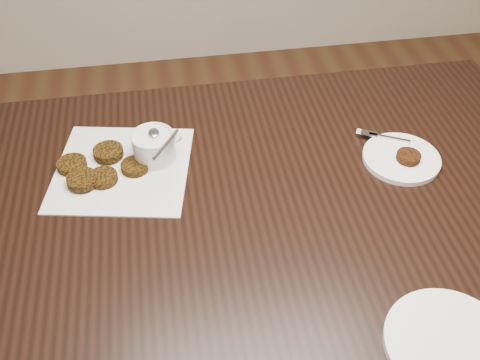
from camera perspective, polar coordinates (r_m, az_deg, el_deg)
name	(u,v)px	position (r m, az deg, el deg)	size (l,w,h in m)	color
table	(250,306)	(1.47, 1.02, -12.88)	(1.49, 0.95, 0.75)	black
napkin	(122,169)	(1.28, -12.08, 1.15)	(0.30, 0.30, 0.00)	white
sauce_ramekin	(152,135)	(1.26, -9.10, 4.65)	(0.13, 0.13, 0.13)	silver
patty_cluster	(100,167)	(1.28, -14.29, 1.31)	(0.23, 0.23, 0.02)	#55340B
plate_with_patty	(402,156)	(1.33, 16.41, 2.38)	(0.18, 0.18, 0.03)	white
plate_empty	(450,346)	(1.03, 20.95, -15.73)	(0.22, 0.22, 0.02)	white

